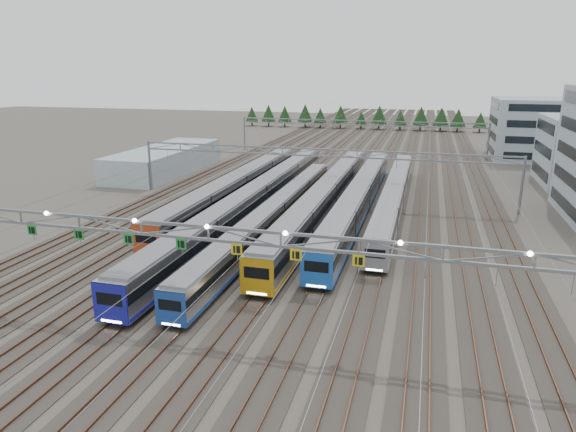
% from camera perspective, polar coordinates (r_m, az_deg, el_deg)
% --- Properties ---
extents(ground, '(400.00, 400.00, 0.00)m').
position_cam_1_polar(ground, '(41.45, -8.39, -11.57)').
color(ground, '#47423A').
rests_on(ground, ground).
extents(track_bed, '(54.00, 260.00, 5.42)m').
position_cam_1_polar(track_bed, '(135.52, 8.71, 8.35)').
color(track_bed, '#2D2823').
rests_on(track_bed, ground).
extents(train_a, '(3.19, 51.27, 4.16)m').
position_cam_1_polar(train_a, '(75.61, -5.71, 3.12)').
color(train_a, black).
rests_on(train_a, ground).
extents(train_b, '(2.93, 68.92, 3.82)m').
position_cam_1_polar(train_b, '(70.29, -3.50, 2.04)').
color(train_b, black).
rests_on(train_b, ground).
extents(train_c, '(2.55, 54.17, 3.31)m').
position_cam_1_polar(train_c, '(63.04, -1.50, 0.19)').
color(train_c, black).
rests_on(train_c, ground).
extents(train_d, '(3.02, 59.94, 3.94)m').
position_cam_1_polar(train_d, '(70.93, 4.21, 2.21)').
color(train_d, black).
rests_on(train_d, ground).
extents(train_e, '(2.95, 56.34, 3.84)m').
position_cam_1_polar(train_e, '(71.27, 7.93, 2.12)').
color(train_e, black).
rests_on(train_e, ground).
extents(train_f, '(2.66, 51.96, 3.46)m').
position_cam_1_polar(train_f, '(73.93, 11.70, 2.29)').
color(train_f, black).
rests_on(train_f, ground).
extents(gantry_near, '(56.36, 0.61, 8.08)m').
position_cam_1_polar(gantry_near, '(38.63, -8.94, -2.27)').
color(gantry_near, slate).
rests_on(gantry_near, ground).
extents(gantry_mid, '(56.36, 0.36, 8.00)m').
position_cam_1_polar(gantry_mid, '(76.13, 3.46, 6.37)').
color(gantry_mid, slate).
rests_on(gantry_mid, ground).
extents(gantry_far, '(56.36, 0.36, 8.00)m').
position_cam_1_polar(gantry_far, '(120.16, 7.95, 9.77)').
color(gantry_far, slate).
rests_on(gantry_far, ground).
extents(depot_bldg_north, '(22.00, 18.00, 13.06)m').
position_cam_1_polar(depot_bldg_north, '(126.83, 26.76, 8.63)').
color(depot_bldg_north, '#92A8AF').
rests_on(depot_bldg_north, ground).
extents(west_shed, '(10.00, 30.00, 4.59)m').
position_cam_1_polar(west_shed, '(101.89, -13.49, 6.07)').
color(west_shed, '#92A8AF').
rests_on(west_shed, ground).
extents(treeline, '(93.80, 5.60, 7.02)m').
position_cam_1_polar(treeline, '(173.44, 9.99, 10.84)').
color(treeline, '#332114').
rests_on(treeline, ground).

